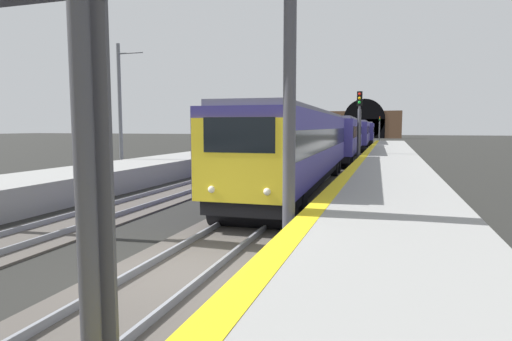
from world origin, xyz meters
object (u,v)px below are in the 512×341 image
Objects in this scene: railway_signal_near at (83,100)px; railway_signal_mid at (359,122)px; railway_signal_far at (380,126)px; train_main_approaching at (351,135)px; overhead_signal_gantry at (108,27)px; catenary_mast_near at (120,109)px; train_adjacent_platform at (298,135)px.

railway_signal_mid reaches higher than railway_signal_near.
railway_signal_mid is 1.05× the size of railway_signal_far.
train_main_approaching is 13.43× the size of railway_signal_mid.
railway_signal_far is (64.09, 0.00, -0.14)m from railway_signal_mid.
overhead_signal_gantry is 1.18× the size of catenary_mast_near.
railway_signal_near is at bearing -170.68° from train_adjacent_platform.
train_adjacent_platform is at bearing -7.73° from railway_signal_far.
railway_signal_near is 0.67× the size of catenary_mast_near.
train_main_approaching is 1.92× the size of train_adjacent_platform.
overhead_signal_gantry is at bearing -176.09° from train_adjacent_platform.
railway_signal_mid is (-11.93, -7.08, 1.16)m from train_adjacent_platform.
railway_signal_far is at bearing 176.16° from train_main_approaching.
train_main_approaching is 45.51m from railway_signal_near.
catenary_mast_near reaches higher than railway_signal_near.
train_main_approaching is at bearing -173.12° from railway_signal_mid.
train_adjacent_platform is (-3.72, 5.19, 0.05)m from train_main_approaching.
train_main_approaching is 39.15m from overhead_signal_gantry.
train_adjacent_platform is 7.33× the size of railway_signal_near.
railway_signal_mid is 0.70× the size of catenary_mast_near.
railway_signal_near is at bearing 0.00° from railway_signal_mid.
railway_signal_far is at bearing -2.94° from overhead_signal_gantry.
railway_signal_near is at bearing 0.00° from railway_signal_far.
railway_signal_mid is 64.09m from railway_signal_far.
railway_signal_mid is (-15.65, -1.89, 1.20)m from train_main_approaching.
train_main_approaching is 14.09× the size of railway_signal_far.
railway_signal_near reaches higher than railway_signal_far.
train_main_approaching is 8.00× the size of overhead_signal_gantry.
railway_signal_mid is at bearing 5.28° from train_main_approaching.
railway_signal_mid is at bearing -149.63° from train_adjacent_platform.
railway_signal_near is (-41.74, -7.08, 1.01)m from train_adjacent_platform.
railway_signal_near is 0.95× the size of railway_signal_mid.
railway_signal_mid reaches higher than railway_signal_far.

